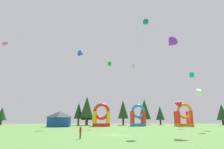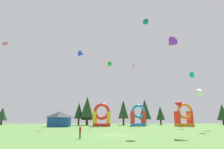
# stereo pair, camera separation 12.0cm
# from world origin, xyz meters

# --- Properties ---
(ground_plane) EXTENTS (120.00, 120.00, 0.00)m
(ground_plane) POSITION_xyz_m (0.00, 0.00, 0.00)
(ground_plane) COLOR #5B8C42
(kite_cyan_box) EXTENTS (2.44, 1.87, 12.77)m
(kite_cyan_box) POSITION_xyz_m (18.36, 10.17, 12.20)
(kite_cyan_box) COLOR #19B7CC
(kite_cyan_box) RESTS_ON ground_plane
(kite_purple_delta) EXTENTS (4.27, 2.56, 18.88)m
(kite_purple_delta) POSITION_xyz_m (12.13, 4.86, 17.69)
(kite_purple_delta) COLOR purple
(kite_purple_delta) RESTS_ON ground_plane
(kite_red_delta) EXTENTS (2.32, 2.16, 7.39)m
(kite_red_delta) POSITION_xyz_m (17.59, 18.31, 6.27)
(kite_red_delta) COLOR red
(kite_red_delta) RESTS_ON ground_plane
(kite_pink_parafoil) EXTENTS (6.30, 4.74, 18.58)m
(kite_pink_parafoil) POSITION_xyz_m (-22.99, 7.38, 18.16)
(kite_pink_parafoil) COLOR #EA599E
(kite_pink_parafoil) RESTS_ON ground_plane
(kite_orange_diamond) EXTENTS (1.75, 2.48, 15.59)m
(kite_orange_diamond) POSITION_xyz_m (5.64, 13.77, 14.98)
(kite_orange_diamond) COLOR orange
(kite_orange_diamond) RESTS_ON ground_plane
(kite_green_box) EXTENTS (3.56, 2.64, 19.79)m
(kite_green_box) POSITION_xyz_m (-0.17, 25.89, 19.16)
(kite_green_box) COLOR green
(kite_green_box) RESTS_ON ground_plane
(kite_white_delta) EXTENTS (2.74, 2.23, 9.89)m
(kite_white_delta) POSITION_xyz_m (21.52, 13.48, 8.85)
(kite_white_delta) COLOR white
(kite_white_delta) RESTS_ON ground_plane
(kite_teal_box) EXTENTS (8.56, 3.36, 24.76)m
(kite_teal_box) POSITION_xyz_m (7.79, 8.15, 24.23)
(kite_teal_box) COLOR #0C7F7A
(kite_teal_box) RESTS_ON ground_plane
(kite_blue_delta) EXTENTS (7.87, 7.51, 22.82)m
(kite_blue_delta) POSITION_xyz_m (-8.88, 24.38, 21.89)
(kite_blue_delta) COLOR blue
(kite_blue_delta) RESTS_ON ground_plane
(person_left_edge) EXTENTS (0.39, 0.39, 1.64)m
(person_left_edge) POSITION_xyz_m (-4.51, -6.09, 0.98)
(person_left_edge) COLOR #33723F
(person_left_edge) RESTS_ON ground_plane
(inflatable_orange_dome) EXTENTS (5.52, 4.45, 7.25)m
(inflatable_orange_dome) POSITION_xyz_m (-2.59, 31.10, 2.75)
(inflatable_orange_dome) COLOR red
(inflatable_orange_dome) RESTS_ON ground_plane
(inflatable_red_slide) EXTENTS (4.77, 3.88, 7.08)m
(inflatable_red_slide) POSITION_xyz_m (9.49, 32.99, 2.76)
(inflatable_red_slide) COLOR #268CD8
(inflatable_red_slide) RESTS_ON ground_plane
(inflatable_yellow_castle) EXTENTS (5.12, 3.71, 7.21)m
(inflatable_yellow_castle) POSITION_xyz_m (23.83, 30.08, 2.77)
(inflatable_yellow_castle) COLOR orange
(inflatable_yellow_castle) RESTS_ON ground_plane
(festival_tent) EXTENTS (6.26, 4.02, 4.58)m
(festival_tent) POSITION_xyz_m (-15.27, 27.99, 2.29)
(festival_tent) COLOR #19478C
(festival_tent) RESTS_ON ground_plane
(tree_row_0) EXTENTS (4.04, 4.04, 6.61)m
(tree_row_0) POSITION_xyz_m (-41.46, 44.84, 4.11)
(tree_row_0) COLOR #4C331E
(tree_row_0) RESTS_ON ground_plane
(tree_row_1) EXTENTS (3.46, 3.46, 8.26)m
(tree_row_1) POSITION_xyz_m (-11.43, 41.57, 5.26)
(tree_row_1) COLOR #4C331E
(tree_row_1) RESTS_ON ground_plane
(tree_row_2) EXTENTS (4.59, 4.59, 8.06)m
(tree_row_2) POSITION_xyz_m (-8.29, 42.21, 4.94)
(tree_row_2) COLOR #4C331E
(tree_row_2) RESTS_ON ground_plane
(tree_row_3) EXTENTS (4.83, 4.83, 10.52)m
(tree_row_3) POSITION_xyz_m (-8.26, 40.34, 6.56)
(tree_row_3) COLOR #4C331E
(tree_row_3) RESTS_ON ground_plane
(tree_row_4) EXTENTS (3.96, 3.96, 9.33)m
(tree_row_4) POSITION_xyz_m (5.37, 41.79, 5.80)
(tree_row_4) COLOR #4C331E
(tree_row_4) RESTS_ON ground_plane
(tree_row_5) EXTENTS (4.80, 4.80, 10.02)m
(tree_row_5) POSITION_xyz_m (14.35, 45.54, 6.01)
(tree_row_5) COLOR #4C331E
(tree_row_5) RESTS_ON ground_plane
(tree_row_6) EXTENTS (3.34, 3.34, 7.11)m
(tree_row_6) POSITION_xyz_m (20.05, 43.67, 4.44)
(tree_row_6) COLOR #4C331E
(tree_row_6) RESTS_ON ground_plane
(tree_row_7) EXTENTS (4.36, 4.36, 7.85)m
(tree_row_7) POSITION_xyz_m (43.58, 41.63, 4.79)
(tree_row_7) COLOR #4C331E
(tree_row_7) RESTS_ON ground_plane
(tree_row_8) EXTENTS (3.76, 3.76, 6.41)m
(tree_row_8) POSITION_xyz_m (44.27, 41.92, 4.09)
(tree_row_8) COLOR #4C331E
(tree_row_8) RESTS_ON ground_plane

